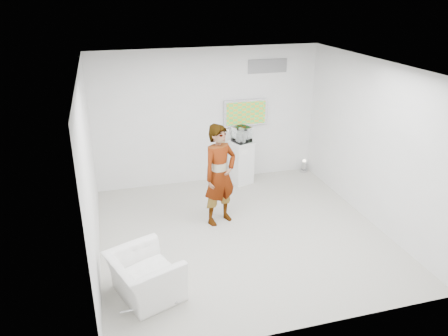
# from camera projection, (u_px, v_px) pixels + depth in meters

# --- Properties ---
(room) EXTENTS (5.01, 5.01, 3.00)m
(room) POSITION_uv_depth(u_px,v_px,m) (243.00, 156.00, 7.37)
(room) COLOR #A6A398
(room) RESTS_ON ground
(tv) EXTENTS (1.00, 0.08, 0.60)m
(tv) POSITION_uv_depth(u_px,v_px,m) (245.00, 113.00, 9.74)
(tv) COLOR silver
(tv) RESTS_ON room
(logo_decal) EXTENTS (0.90, 0.02, 0.30)m
(logo_decal) POSITION_uv_depth(u_px,v_px,m) (268.00, 66.00, 9.52)
(logo_decal) COLOR slate
(logo_decal) RESTS_ON room
(person) EXTENTS (0.83, 0.70, 1.92)m
(person) POSITION_uv_depth(u_px,v_px,m) (220.00, 175.00, 7.99)
(person) COLOR white
(person) RESTS_ON room
(armchair) EXTENTS (1.17, 1.24, 0.65)m
(armchair) POSITION_uv_depth(u_px,v_px,m) (145.00, 276.00, 6.24)
(armchair) COLOR white
(armchair) RESTS_ON room
(pedestal) EXTENTS (0.59, 0.59, 0.98)m
(pedestal) POSITION_uv_depth(u_px,v_px,m) (241.00, 162.00, 9.84)
(pedestal) COLOR white
(pedestal) RESTS_ON room
(floor_uplight) EXTENTS (0.25, 0.25, 0.30)m
(floor_uplight) POSITION_uv_depth(u_px,v_px,m) (304.00, 166.00, 10.53)
(floor_uplight) COLOR silver
(floor_uplight) RESTS_ON room
(vitrine) EXTENTS (0.44, 0.44, 0.34)m
(vitrine) POSITION_uv_depth(u_px,v_px,m) (242.00, 134.00, 9.59)
(vitrine) COLOR white
(vitrine) RESTS_ON pedestal
(console) EXTENTS (0.10, 0.17, 0.22)m
(console) POSITION_uv_depth(u_px,v_px,m) (242.00, 137.00, 9.61)
(console) COLOR white
(console) RESTS_ON pedestal
(wii_remote) EXTENTS (0.11, 0.12, 0.03)m
(wii_remote) POSITION_uv_depth(u_px,v_px,m) (225.00, 130.00, 7.95)
(wii_remote) COLOR white
(wii_remote) RESTS_ON person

